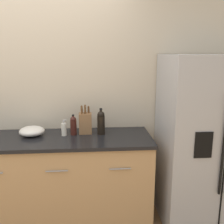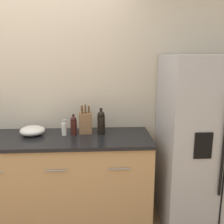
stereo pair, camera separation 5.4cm
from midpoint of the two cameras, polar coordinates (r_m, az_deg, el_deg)
The scene contains 8 objects.
wall_back at distance 3.03m, azimuth -20.23°, elevation 3.49°, with size 10.00×0.05×2.60m.
counter_unit at distance 2.92m, azimuth -17.19°, elevation -13.88°, with size 2.41×0.64×0.92m.
refrigerator at distance 2.88m, azimuth 19.69°, elevation -5.80°, with size 0.95×0.75×1.73m.
knife_block at distance 2.75m, azimuth -6.38°, elevation -2.34°, with size 0.13×0.10×0.30m.
wine_bottle at distance 2.70m, azimuth -2.99°, elevation -2.22°, with size 0.08×0.08×0.27m.
soap_dispenser at distance 2.72m, azimuth -11.00°, elevation -3.68°, with size 0.06×0.05×0.17m.
oil_bottle at distance 2.72m, azimuth -8.97°, elevation -2.87°, with size 0.06×0.06×0.21m.
mixing_bowl at distance 2.80m, azimuth -17.58°, elevation -3.99°, with size 0.25×0.25×0.10m.
Camera 1 is at (0.79, -1.67, 1.75)m, focal length 42.00 mm.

